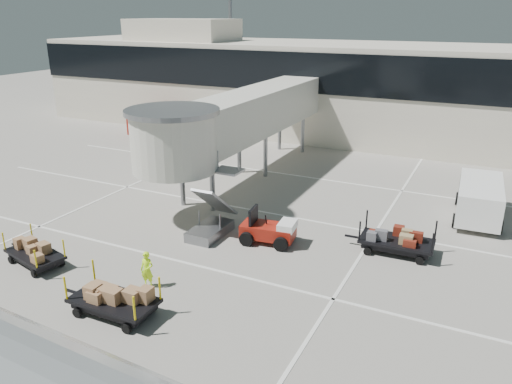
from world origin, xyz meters
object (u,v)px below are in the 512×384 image
at_px(baggage_tug, 269,231).
at_px(box_cart_far, 34,254).
at_px(suitcase_cart, 395,241).
at_px(minivan, 480,196).
at_px(belt_loader, 150,127).
at_px(box_cart_near, 116,300).
at_px(ground_worker, 147,270).

distance_m(baggage_tug, box_cart_far, 10.72).
relative_size(suitcase_cart, box_cart_far, 1.14).
relative_size(minivan, belt_loader, 1.20).
height_order(box_cart_far, belt_loader, belt_loader).
xyz_separation_m(baggage_tug, box_cart_near, (-2.47, -8.11, 0.01)).
bearing_deg(belt_loader, suitcase_cart, -22.28).
height_order(box_cart_near, ground_worker, box_cart_near).
height_order(box_cart_near, minivan, minivan).
xyz_separation_m(suitcase_cart, minivan, (3.19, 6.31, 0.64)).
xyz_separation_m(baggage_tug, ground_worker, (-2.71, -5.98, 0.15)).
distance_m(box_cart_near, ground_worker, 2.15).
bearing_deg(ground_worker, belt_loader, 121.10).
bearing_deg(suitcase_cart, box_cart_near, -132.21).
bearing_deg(suitcase_cart, baggage_tug, -166.57).
height_order(minivan, belt_loader, belt_loader).
bearing_deg(box_cart_near, box_cart_far, 165.30).
height_order(ground_worker, minivan, minivan).
xyz_separation_m(ground_worker, minivan, (11.58, 13.87, 0.43)).
relative_size(suitcase_cart, minivan, 0.76).
xyz_separation_m(suitcase_cart, box_cart_near, (-8.16, -9.69, 0.07)).
bearing_deg(ground_worker, baggage_tug, 59.54).
bearing_deg(box_cart_near, minivan, 53.98).
bearing_deg(ground_worker, box_cart_far, -179.71).
bearing_deg(box_cart_far, baggage_tug, 50.99).
bearing_deg(belt_loader, box_cart_near, -47.81).
height_order(baggage_tug, minivan, minivan).
bearing_deg(box_cart_far, ground_worker, 19.25).
relative_size(baggage_tug, suitcase_cart, 0.67).
xyz_separation_m(box_cart_far, belt_loader, (-10.62, 22.17, 0.28)).
relative_size(ground_worker, belt_loader, 0.35).
distance_m(box_cart_far, belt_loader, 24.58).
relative_size(baggage_tug, belt_loader, 0.61).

